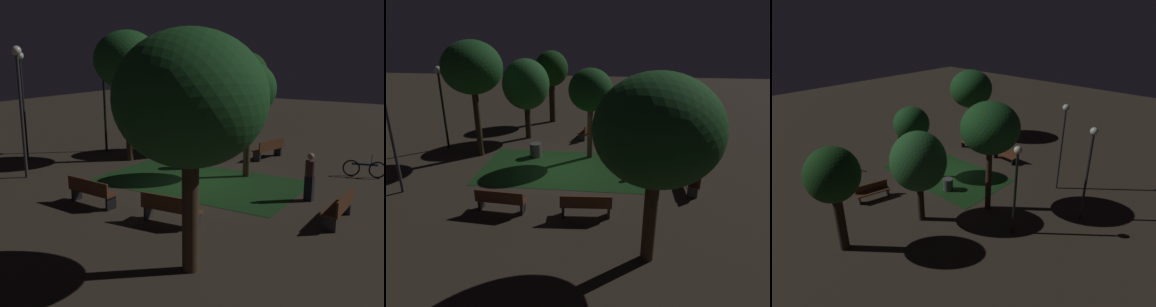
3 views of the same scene
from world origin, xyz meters
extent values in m
plane|color=#3D3328|center=(0.00, 0.00, 0.00)|extent=(60.00, 60.00, 0.00)
cube|color=#194219|center=(0.03, 0.19, 0.01)|extent=(7.48, 4.44, 0.01)
cube|color=brown|center=(-1.53, -3.87, 0.45)|extent=(1.83, 0.61, 0.06)
cube|color=brown|center=(-1.54, -4.08, 0.68)|extent=(1.80, 0.19, 0.40)
cube|color=black|center=(-2.33, -3.81, 0.21)|extent=(0.11, 0.39, 0.42)
cube|color=black|center=(-0.73, -3.93, 0.21)|extent=(0.11, 0.39, 0.42)
cube|color=brown|center=(1.53, -3.87, 0.45)|extent=(1.83, 0.60, 0.06)
cube|color=brown|center=(1.54, -4.08, 0.68)|extent=(1.80, 0.19, 0.40)
cube|color=#2D2D33|center=(0.73, -3.93, 0.21)|extent=(0.11, 0.39, 0.42)
cube|color=#2D2D33|center=(2.33, -3.81, 0.21)|extent=(0.11, 0.39, 0.42)
cube|color=#512D19|center=(0.72, 5.05, 0.45)|extent=(0.89, 1.86, 0.06)
cube|color=#512D19|center=(0.93, 5.00, 0.68)|extent=(0.48, 1.76, 0.40)
cube|color=#2D2D33|center=(0.53, 4.27, 0.21)|extent=(0.39, 0.17, 0.42)
cube|color=#2D2D33|center=(0.91, 5.83, 0.21)|extent=(0.39, 0.17, 0.42)
cube|color=#512D19|center=(5.52, -1.28, 0.45)|extent=(0.49, 1.80, 0.06)
cube|color=#512D19|center=(5.73, -1.29, 0.68)|extent=(0.07, 1.80, 0.40)
cube|color=#2D2D33|center=(5.52, -2.08, 0.21)|extent=(0.38, 0.08, 0.42)
cube|color=#2D2D33|center=(5.53, -0.48, 0.21)|extent=(0.38, 0.08, 0.42)
cylinder|color=#38281C|center=(-4.40, 1.46, 1.82)|extent=(0.31, 0.31, 3.64)
ellipsoid|color=#1E5623|center=(-4.40, 1.46, 4.43)|extent=(2.88, 2.88, 2.53)
cylinder|color=#423021|center=(3.49, -5.99, 1.49)|extent=(0.38, 0.38, 2.98)
ellipsoid|color=#1E5623|center=(3.49, -5.99, 3.88)|extent=(3.29, 3.29, 2.91)
cylinder|color=#2D2116|center=(-1.89, 8.20, 1.49)|extent=(0.41, 0.41, 2.99)
ellipsoid|color=#194719|center=(-1.89, 8.20, 3.59)|extent=(2.20, 2.20, 2.30)
cylinder|color=#2D2116|center=(-2.66, 4.48, 1.22)|extent=(0.33, 0.33, 2.44)
ellipsoid|color=#28662D|center=(-2.66, 4.48, 3.17)|extent=(2.64, 2.64, 2.83)
cylinder|color=#423021|center=(1.21, 1.76, 1.42)|extent=(0.28, 0.28, 2.85)
ellipsoid|color=#1E5623|center=(1.21, 1.76, 3.43)|extent=(2.11, 2.11, 2.05)
cylinder|color=black|center=(-6.60, 2.32, 2.02)|extent=(0.12, 0.12, 4.04)
sphere|color=#F2EDCC|center=(-6.60, 2.32, 4.19)|extent=(0.36, 0.36, 0.36)
cylinder|color=black|center=(-8.39, -0.93, 2.23)|extent=(0.12, 0.12, 4.46)
sphere|color=white|center=(-8.39, -0.93, 4.61)|extent=(0.36, 0.36, 0.36)
cylinder|color=#333338|center=(-6.00, -2.89, 2.34)|extent=(0.12, 0.12, 4.68)
sphere|color=white|center=(-6.00, -2.89, 4.83)|extent=(0.36, 0.36, 0.36)
cylinder|color=#4C4C4C|center=(-1.53, 1.55, 0.35)|extent=(0.58, 0.58, 0.71)
torus|color=black|center=(4.69, 3.99, 0.33)|extent=(0.66, 0.21, 0.66)
torus|color=black|center=(5.62, 4.22, 0.33)|extent=(0.66, 0.21, 0.66)
cube|color=navy|center=(5.15, 4.11, 0.51)|extent=(0.95, 0.27, 0.08)
cylinder|color=navy|center=(5.39, 4.16, 0.73)|extent=(0.03, 0.03, 0.40)
cube|color=black|center=(4.22, 0.19, 0.42)|extent=(0.30, 0.23, 0.84)
cylinder|color=#4C2D2D|center=(4.22, 0.19, 1.10)|extent=(0.32, 0.32, 0.52)
sphere|color=tan|center=(4.22, 0.19, 1.50)|extent=(0.22, 0.22, 0.22)
camera|label=1|loc=(8.54, -14.04, 4.88)|focal=42.73mm
camera|label=2|loc=(2.43, -14.30, 6.38)|focal=31.82mm
camera|label=3|loc=(-13.70, 13.25, 9.61)|focal=31.28mm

